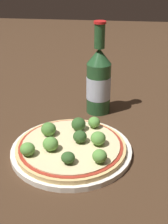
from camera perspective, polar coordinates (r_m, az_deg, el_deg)
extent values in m
plane|color=#3D2819|center=(0.72, -1.98, -6.19)|extent=(3.00, 3.00, 0.00)
cylinder|color=silver|center=(0.70, -2.12, -6.97)|extent=(0.27, 0.27, 0.01)
cylinder|color=tan|center=(0.69, -2.20, -6.47)|extent=(0.24, 0.24, 0.01)
cylinder|color=maroon|center=(0.68, -2.20, -6.07)|extent=(0.23, 0.23, 0.00)
cylinder|color=beige|center=(0.68, -2.21, -5.98)|extent=(0.21, 0.21, 0.00)
cylinder|color=#6B8E51|center=(0.69, -0.75, -5.26)|extent=(0.01, 0.01, 0.01)
ellipsoid|color=#2D5123|center=(0.68, -0.76, -4.50)|extent=(0.03, 0.03, 0.03)
cylinder|color=#6B8E51|center=(0.74, 1.84, -2.58)|extent=(0.01, 0.01, 0.01)
ellipsoid|color=#568E3D|center=(0.74, 1.86, -1.86)|extent=(0.03, 0.03, 0.02)
cylinder|color=#6B8E51|center=(0.62, -2.92, -9.02)|extent=(0.01, 0.01, 0.01)
ellipsoid|color=#2D5123|center=(0.62, -2.94, -8.31)|extent=(0.03, 0.03, 0.02)
cylinder|color=#6B8E51|center=(0.68, 2.58, -5.69)|extent=(0.01, 0.01, 0.01)
ellipsoid|color=#568E3D|center=(0.67, 2.60, -4.83)|extent=(0.03, 0.03, 0.03)
cylinder|color=#6B8E51|center=(0.66, -6.09, -6.65)|extent=(0.01, 0.01, 0.01)
ellipsoid|color=#568E3D|center=(0.66, -6.14, -5.81)|extent=(0.03, 0.03, 0.03)
cylinder|color=#6B8E51|center=(0.73, -1.01, -3.02)|extent=(0.01, 0.01, 0.01)
ellipsoid|color=#2D5123|center=(0.73, -1.01, -2.22)|extent=(0.03, 0.03, 0.03)
cylinder|color=#6B8E51|center=(0.65, -10.21, -7.47)|extent=(0.01, 0.01, 0.01)
ellipsoid|color=#568E3D|center=(0.65, -10.29, -6.68)|extent=(0.03, 0.03, 0.03)
cylinder|color=#6B8E51|center=(0.72, -6.38, -3.75)|extent=(0.01, 0.01, 0.01)
ellipsoid|color=#477A33|center=(0.71, -6.43, -2.96)|extent=(0.03, 0.03, 0.03)
cylinder|color=#6B8E51|center=(0.62, 2.86, -8.88)|extent=(0.01, 0.01, 0.01)
ellipsoid|color=#568E3D|center=(0.62, 2.88, -8.04)|extent=(0.03, 0.03, 0.03)
cylinder|color=#234C28|center=(0.85, 2.66, 4.37)|extent=(0.07, 0.07, 0.14)
cylinder|color=#B2BCD1|center=(0.85, 2.66, 4.54)|extent=(0.07, 0.07, 0.06)
cone|color=#234C28|center=(0.82, 2.79, 10.19)|extent=(0.07, 0.07, 0.04)
cylinder|color=#234C28|center=(0.80, 2.88, 13.71)|extent=(0.03, 0.03, 0.06)
cylinder|color=red|center=(0.80, 2.93, 16.08)|extent=(0.03, 0.03, 0.01)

